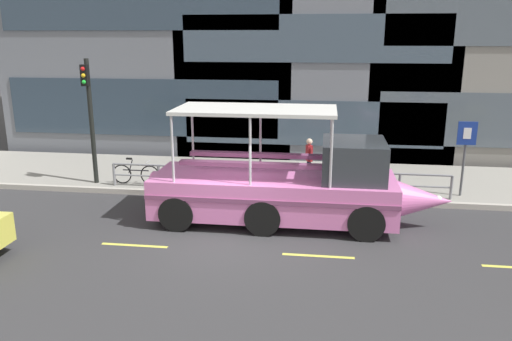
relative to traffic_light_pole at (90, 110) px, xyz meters
name	(u,v)px	position (x,y,z in m)	size (l,w,h in m)	color
ground_plane	(232,234)	(5.68, -3.64, -2.83)	(120.00, 120.00, 0.00)	#333335
sidewalk	(259,177)	(5.68, 1.96, -2.74)	(32.00, 4.80, 0.18)	gray
curb_edge	(249,196)	(5.68, -0.53, -2.74)	(32.00, 0.18, 0.18)	#B2ADA3
lane_centreline	(224,251)	(5.68, -4.78, -2.83)	(25.80, 0.12, 0.01)	#DBD64C
curb_guardrail	(275,176)	(6.53, -0.19, -2.10)	(11.54, 0.09, 0.83)	gray
traffic_light_pole	(90,110)	(0.00, 0.00, 0.00)	(0.24, 0.46, 4.40)	black
parking_sign	(466,146)	(12.67, 0.24, -0.96)	(0.60, 0.12, 2.50)	#4C4F54
leaned_bicycle	(136,174)	(1.50, 0.07, -2.28)	(1.74, 0.46, 0.96)	black
duck_tour_boat	(291,187)	(7.21, -2.48, -1.76)	(8.70, 2.51, 3.36)	pink
pedestrian_near_bow	(365,161)	(9.56, 0.99, -1.75)	(0.43, 0.20, 1.50)	#1E2338
pedestrian_mid_left	(309,156)	(7.60, 1.14, -1.68)	(0.27, 0.44, 1.62)	#1E2338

